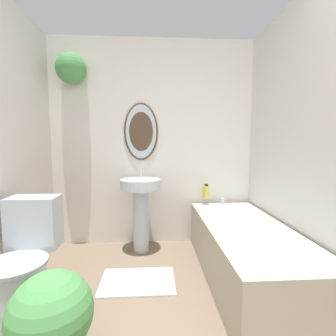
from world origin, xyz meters
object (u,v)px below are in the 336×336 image
object	(u,v)px
toilet	(23,266)
shampoo_bottle	(206,192)
potted_plant	(52,318)
pedestal_sink	(141,202)
bathtub	(246,251)

from	to	relation	value
toilet	shampoo_bottle	distance (m)	1.91
shampoo_bottle	potted_plant	size ratio (longest dim) A/B	0.31
toilet	potted_plant	bearing A→B (deg)	-51.17
pedestal_sink	shampoo_bottle	distance (m)	0.78
toilet	bathtub	size ratio (longest dim) A/B	0.47
toilet	pedestal_sink	bearing A→B (deg)	50.82
toilet	bathtub	bearing A→B (deg)	10.60
toilet	pedestal_sink	distance (m)	1.24
shampoo_bottle	toilet	bearing A→B (deg)	-144.42
toilet	potted_plant	size ratio (longest dim) A/B	1.47
bathtub	pedestal_sink	bearing A→B (deg)	146.47
toilet	potted_plant	distance (m)	0.62
potted_plant	bathtub	bearing A→B (deg)	31.03
toilet	potted_plant	xyz separation A→B (m)	(0.39, -0.48, -0.04)
pedestal_sink	shampoo_bottle	xyz separation A→B (m)	(0.76, 0.15, 0.08)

